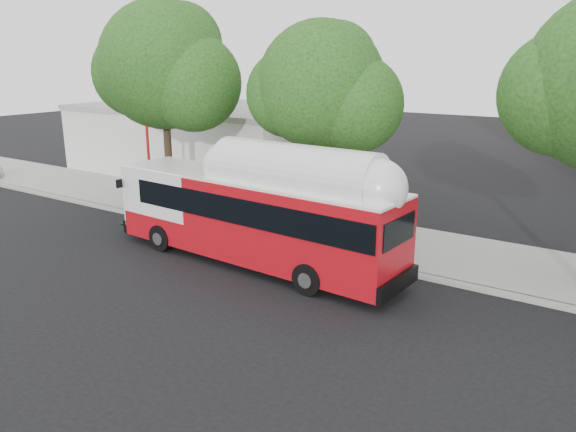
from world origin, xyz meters
name	(u,v)px	position (x,y,z in m)	size (l,w,h in m)	color
ground	(251,288)	(0.00, 0.00, 0.00)	(120.00, 120.00, 0.00)	black
sidewalk	(346,235)	(0.00, 6.50, 0.07)	(60.00, 5.00, 0.15)	gray
curb_strip	(313,252)	(0.00, 3.90, 0.07)	(60.00, 0.30, 0.15)	gray
red_curb_segment	(250,239)	(-3.00, 3.90, 0.08)	(10.00, 0.32, 0.16)	maroon
street_tree_left	(172,70)	(-8.53, 5.56, 6.60)	(6.67, 5.80, 9.74)	#2D2116
street_tree_mid	(331,91)	(-0.59, 6.06, 5.91)	(5.75, 5.00, 8.62)	#2D2116
low_commercial_bldg	(209,138)	(-14.00, 14.00, 2.15)	(16.20, 10.20, 4.25)	silver
transit_bus	(255,218)	(-1.26, 1.94, 1.68)	(12.29, 3.17, 3.60)	#B40C15
signal_pole	(149,165)	(-9.09, 4.35, 2.43)	(0.13, 0.45, 4.73)	red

